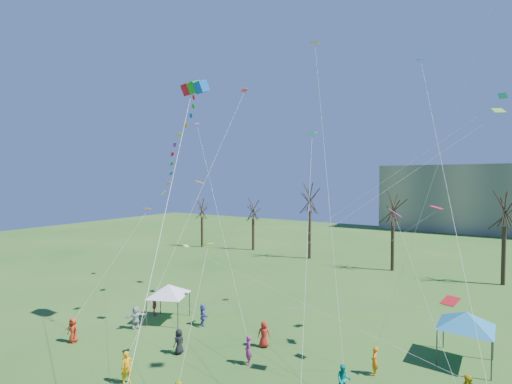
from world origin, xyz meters
The scene contains 6 objects.
bare_tree_row centered at (3.22, 36.20, 6.93)m, with size 68.34×7.99×11.03m.
big_box_kite centered at (-6.52, 6.05, 13.69)m, with size 4.65×7.14×21.31m.
canopy_tent_white centered at (-10.04, 8.34, 2.59)m, with size 3.78×3.78×3.06m.
canopy_tent_blue centered at (11.09, 13.37, 2.81)m, with size 4.42×4.42×3.32m.
festival_crowd centered at (-0.43, 5.10, 0.87)m, with size 26.73×10.14×1.85m.
small_kites_aloft centered at (2.02, 11.16, 13.12)m, with size 29.17×17.81×36.83m.
Camera 1 is at (11.41, -12.70, 11.73)m, focal length 25.00 mm.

